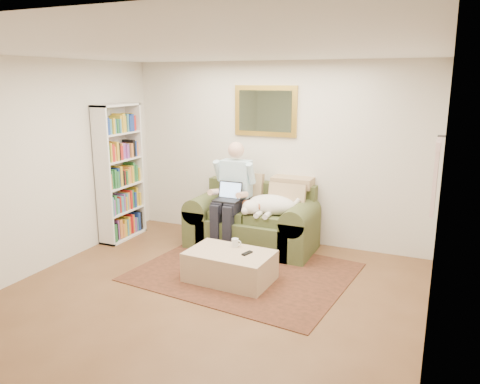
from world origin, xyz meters
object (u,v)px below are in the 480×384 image
Objects in this scene: coffee_mug at (235,243)px; bookshelf at (120,173)px; seated_man at (231,197)px; laptop at (229,195)px; ottoman at (230,266)px; sleeping_dog at (272,205)px; sofa at (253,226)px.

coffee_mug is 0.05× the size of bookshelf.
laptop is at bearing -90.00° from seated_man.
laptop is at bearing 6.27° from bookshelf.
ottoman is 9.94× the size of coffee_mug.
sofa is at bearing 164.26° from sleeping_dog.
bookshelf reaches higher than coffee_mug.
sleeping_dog is 1.21m from ottoman.
ottoman is at bearing -96.36° from sleeping_dog.
sofa is 0.50m from sleeping_dog.
sleeping_dog reaches higher than ottoman.
laptop is (-0.27, -0.23, 0.48)m from sofa.
seated_man reaches higher than ottoman.
bookshelf is (-1.69, -0.19, 0.22)m from laptop.
seated_man is at bearing 118.06° from coffee_mug.
coffee_mug is at bearing -61.94° from seated_man.
laptop is 0.47× the size of sleeping_dog.
sleeping_dog is 0.74× the size of ottoman.
laptop reaches higher than ottoman.
sleeping_dog is 7.32× the size of coffee_mug.
coffee_mug is (-0.14, -0.91, -0.27)m from sleeping_dog.
sofa is at bearing 31.45° from seated_man.
sofa is 1.21m from ottoman.
laptop is at bearing 120.16° from coffee_mug.
seated_man is 4.33× the size of laptop.
coffee_mug is at bearing -15.19° from bookshelf.
seated_man is 1.26m from ottoman.
sofa is 1.79× the size of ottoman.
seated_man is 0.75× the size of bookshelf.
laptop is 0.17× the size of bookshelf.
sleeping_dog is at bearing 83.64° from ottoman.
bookshelf is at bearing -173.73° from laptop.
sleeping_dog is at bearing 8.20° from bookshelf.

